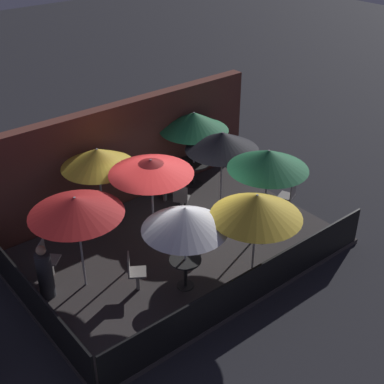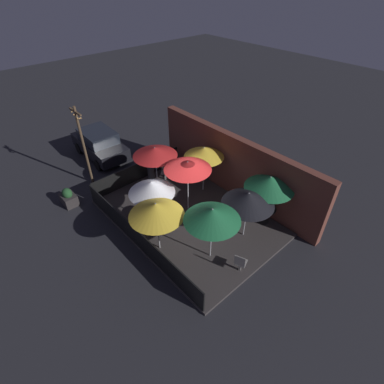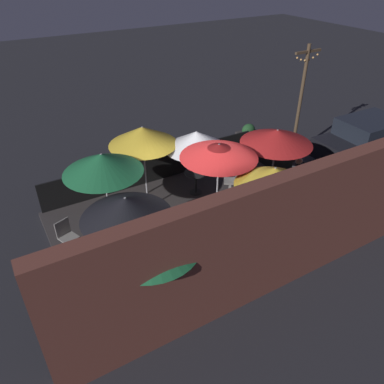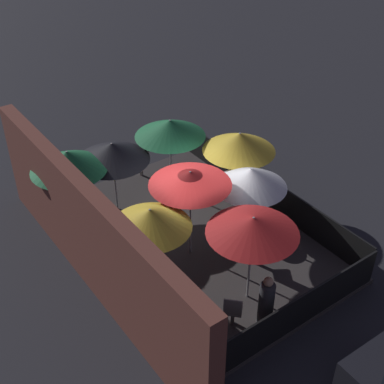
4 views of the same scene
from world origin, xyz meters
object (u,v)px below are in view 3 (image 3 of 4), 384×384
Objects in this scene: patio_umbrella_0 at (196,140)px; parked_car_0 at (367,139)px; patron_0 at (296,179)px; light_post at (301,97)px; patio_chair_3 at (184,243)px; patio_chair_4 at (232,180)px; dining_table_1 at (153,290)px; patio_umbrella_7 at (219,151)px; patio_umbrella_3 at (277,137)px; patio_umbrella_4 at (126,208)px; patio_umbrella_5 at (102,163)px; patio_umbrella_1 at (149,235)px; patio_umbrella_6 at (274,177)px; patio_chair_0 at (67,235)px; planter_box at (248,136)px; dining_table_0 at (196,177)px; patio_chair_2 at (302,196)px; patio_umbrella_2 at (143,136)px; patio_chair_1 at (201,263)px.

parked_car_0 is at bearing 171.13° from patio_umbrella_0.
patron_0 is 3.44m from light_post.
patio_chair_3 is 0.98× the size of patio_chair_4.
patio_umbrella_0 is at bearing -131.65° from dining_table_1.
patio_umbrella_7 is 0.61× the size of light_post.
patio_umbrella_3 is 1.08× the size of patio_umbrella_4.
patio_umbrella_4 is 2.30× the size of patio_chair_4.
patio_chair_3 is (-1.17, 1.99, -1.60)m from patio_umbrella_5.
patio_umbrella_1 is 3.39m from patio_umbrella_6.
planter_box is at bearing 88.86° from patio_chair_0.
dining_table_1 is (0.03, 1.26, -1.31)m from patio_umbrella_4.
patio_chair_3 is (1.48, 0.78, -1.80)m from patio_umbrella_7.
dining_table_0 is 6.72m from parked_car_0.
planter_box is at bearing -118.40° from patio_umbrella_3.
patio_umbrella_5 is (-0.12, -1.81, 0.20)m from patio_umbrella_4.
patio_chair_2 is 0.96× the size of patio_chair_4.
patio_umbrella_5 is (1.61, 1.20, 0.11)m from patio_umbrella_2.
patio_umbrella_2 is at bearing -119.78° from patio_umbrella_4.
patio_umbrella_4 reaches higher than patio_chair_1.
patio_chair_3 is at bearing 53.61° from dining_table_0.
patio_umbrella_3 is 2.23m from patio_umbrella_6.
patio_umbrella_3 is at bearing 166.85° from patio_chair_4.
patio_umbrella_1 reaches higher than patron_0.
patio_umbrella_4 is 2.86m from patio_umbrella_7.
patio_umbrella_0 is 2.31m from patio_umbrella_3.
patio_umbrella_3 is at bearing -90.72° from patron_0.
patio_chair_0 is at bearing 32.16° from patio_chair_2.
parked_car_0 is (-9.76, -2.47, 0.13)m from dining_table_1.
light_post is at bearing 166.19° from patio_chair_3.
patio_chair_2 is at bearing 139.21° from patio_umbrella_2.
light_post is (-6.43, -3.02, 1.65)m from patio_chair_3.
planter_box is at bearing -140.22° from patio_umbrella_1.
patio_umbrella_0 is 0.85× the size of patio_umbrella_7.
patio_umbrella_1 is 2.57× the size of patio_chair_0.
light_post is 1.03× the size of parked_car_0.
patio_umbrella_6 is 0.58× the size of light_post.
dining_table_0 is at bearing 150.85° from patio_umbrella_2.
patio_umbrella_7 is at bearing 113.48° from patio_umbrella_2.
patio_umbrella_4 is 0.87× the size of patio_umbrella_7.
parked_car_0 is (-2.00, 1.62, -1.43)m from light_post.
patio_chair_3 is at bearing 47.82° from patio_chair_2.
patio_umbrella_6 reaches higher than parked_car_0.
patio_umbrella_7 is 3.19m from patio_chair_2.
patio_umbrella_5 reaches higher than patron_0.
dining_table_1 is at bearing 22.58° from patio_umbrella_3.
patron_0 is (-0.82, 0.21, -1.52)m from patio_umbrella_3.
parked_car_0 is at bearing -174.95° from patio_umbrella_7.
patron_0 is (-6.78, 0.99, 0.12)m from patio_chair_0.
patio_umbrella_7 is 2.64× the size of patio_chair_1.
patio_umbrella_6 is 5.33m from patio_chair_0.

